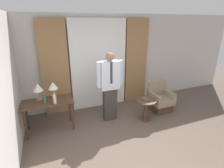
# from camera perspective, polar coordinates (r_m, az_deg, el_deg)

# --- Properties ---
(ground_plane) EXTENTS (16.00, 16.00, 0.00)m
(ground_plane) POSITION_cam_1_polar(r_m,az_deg,el_deg) (3.63, 9.90, -23.95)
(ground_plane) COLOR brown
(wall_back) EXTENTS (10.00, 0.06, 2.70)m
(wall_back) POSITION_cam_1_polar(r_m,az_deg,el_deg) (5.22, -4.73, 7.14)
(wall_back) COLOR beige
(wall_back) RESTS_ON ground_plane
(curtain_sheer_center) EXTENTS (1.64, 0.06, 2.58)m
(curtain_sheer_center) POSITION_cam_1_polar(r_m,az_deg,el_deg) (5.11, -4.27, 6.19)
(curtain_sheer_center) COLOR white
(curtain_sheer_center) RESTS_ON ground_plane
(curtain_drape_left) EXTENTS (0.73, 0.06, 2.58)m
(curtain_drape_left) POSITION_cam_1_polar(r_m,az_deg,el_deg) (4.90, -18.10, 4.65)
(curtain_drape_left) COLOR #997047
(curtain_drape_left) RESTS_ON ground_plane
(curtain_drape_right) EXTENTS (0.73, 0.06, 2.58)m
(curtain_drape_right) POSITION_cam_1_polar(r_m,az_deg,el_deg) (5.59, 7.88, 7.25)
(curtain_drape_right) COLOR #997047
(curtain_drape_right) RESTS_ON ground_plane
(desk) EXTENTS (1.13, 0.58, 0.75)m
(desk) POSITION_cam_1_polar(r_m,az_deg,el_deg) (4.36, -20.12, -6.68)
(desk) COLOR #4C3323
(desk) RESTS_ON ground_plane
(table_lamp_left) EXTENTS (0.23, 0.23, 0.40)m
(table_lamp_left) POSITION_cam_1_polar(r_m,az_deg,el_deg) (4.36, -23.02, -1.31)
(table_lamp_left) COLOR #9E7F47
(table_lamp_left) RESTS_ON desk
(table_lamp_right) EXTENTS (0.23, 0.23, 0.40)m
(table_lamp_right) POSITION_cam_1_polar(r_m,az_deg,el_deg) (4.35, -18.67, -0.76)
(table_lamp_right) COLOR #9E7F47
(table_lamp_right) RESTS_ON desk
(bottle_near_edge) EXTENTS (0.07, 0.07, 0.26)m
(bottle_near_edge) POSITION_cam_1_polar(r_m,az_deg,el_deg) (4.10, -18.18, -4.70)
(bottle_near_edge) COLOR silver
(bottle_near_edge) RESTS_ON desk
(bottle_by_lamp) EXTENTS (0.06, 0.06, 0.26)m
(bottle_by_lamp) POSITION_cam_1_polar(r_m,az_deg,el_deg) (4.16, -21.05, -4.69)
(bottle_by_lamp) COLOR #336638
(bottle_by_lamp) RESTS_ON desk
(person) EXTENTS (0.69, 0.23, 1.80)m
(person) POSITION_cam_1_polar(r_m,az_deg,el_deg) (4.42, -0.68, -0.25)
(person) COLOR #38332D
(person) RESTS_ON ground_plane
(armchair) EXTENTS (0.60, 0.59, 0.84)m
(armchair) POSITION_cam_1_polar(r_m,az_deg,el_deg) (5.32, 15.41, -5.13)
(armchair) COLOR #4C3323
(armchair) RESTS_ON ground_plane
(side_table) EXTENTS (0.54, 0.54, 0.58)m
(side_table) POSITION_cam_1_polar(r_m,az_deg,el_deg) (4.69, 10.95, -7.20)
(side_table) COLOR #4C3323
(side_table) RESTS_ON ground_plane
(book) EXTENTS (0.15, 0.21, 0.03)m
(book) POSITION_cam_1_polar(r_m,az_deg,el_deg) (4.61, 10.91, -4.90)
(book) COLOR brown
(book) RESTS_ON side_table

